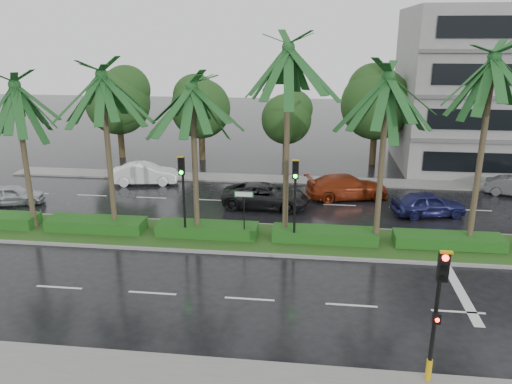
# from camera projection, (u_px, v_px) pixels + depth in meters

# --- Properties ---
(ground) EXTENTS (120.00, 120.00, 0.00)m
(ground) POSITION_uv_depth(u_px,v_px,m) (263.00, 248.00, 24.57)
(ground) COLOR black
(ground) RESTS_ON ground
(far_sidewalk) EXTENTS (40.00, 2.00, 0.12)m
(far_sidewalk) POSITION_uv_depth(u_px,v_px,m) (281.00, 180.00, 35.91)
(far_sidewalk) COLOR slate
(far_sidewalk) RESTS_ON ground
(median) EXTENTS (36.00, 4.00, 0.15)m
(median) POSITION_uv_depth(u_px,v_px,m) (265.00, 239.00, 25.49)
(median) COLOR gray
(median) RESTS_ON ground
(hedge) EXTENTS (35.20, 1.40, 0.60)m
(hedge) POSITION_uv_depth(u_px,v_px,m) (265.00, 232.00, 25.38)
(hedge) COLOR #134515
(hedge) RESTS_ON median
(lane_markings) EXTENTS (34.00, 13.06, 0.01)m
(lane_markings) POSITION_uv_depth(u_px,v_px,m) (325.00, 255.00, 23.82)
(lane_markings) COLOR silver
(lane_markings) RESTS_ON ground
(palm_row) EXTENTS (26.30, 4.20, 10.14)m
(palm_row) POSITION_uv_depth(u_px,v_px,m) (240.00, 86.00, 23.33)
(palm_row) COLOR #433726
(palm_row) RESTS_ON median
(signal_near) EXTENTS (0.34, 0.45, 4.36)m
(signal_near) POSITION_uv_depth(u_px,v_px,m) (437.00, 312.00, 14.24)
(signal_near) COLOR black
(signal_near) RESTS_ON near_sidewalk
(signal_median_left) EXTENTS (0.34, 0.42, 4.36)m
(signal_median_left) POSITION_uv_depth(u_px,v_px,m) (183.00, 185.00, 24.40)
(signal_median_left) COLOR black
(signal_median_left) RESTS_ON median
(signal_median_right) EXTENTS (0.34, 0.42, 4.36)m
(signal_median_right) POSITION_uv_depth(u_px,v_px,m) (295.00, 189.00, 23.77)
(signal_median_right) COLOR black
(signal_median_right) RESTS_ON median
(street_sign) EXTENTS (0.95, 0.09, 2.60)m
(street_sign) POSITION_uv_depth(u_px,v_px,m) (244.00, 203.00, 24.49)
(street_sign) COLOR black
(street_sign) RESTS_ON median
(bg_trees) EXTENTS (32.94, 5.51, 7.96)m
(bg_trees) POSITION_uv_depth(u_px,v_px,m) (278.00, 105.00, 39.87)
(bg_trees) COLOR #3C311B
(bg_trees) RESTS_ON ground
(building) EXTENTS (16.00, 10.00, 12.00)m
(building) POSITION_uv_depth(u_px,v_px,m) (511.00, 90.00, 37.84)
(building) COLOR gray
(building) RESTS_ON ground
(car_silver) EXTENTS (2.49, 3.94, 1.25)m
(car_silver) POSITION_uv_depth(u_px,v_px,m) (13.00, 195.00, 30.65)
(car_silver) COLOR #B1B4B9
(car_silver) RESTS_ON ground
(car_white) EXTENTS (2.34, 4.73, 1.49)m
(car_white) POSITION_uv_depth(u_px,v_px,m) (145.00, 174.00, 34.86)
(car_white) COLOR white
(car_white) RESTS_ON ground
(car_darkgrey) EXTENTS (2.74, 5.39, 1.46)m
(car_darkgrey) POSITION_uv_depth(u_px,v_px,m) (266.00, 196.00, 30.18)
(car_darkgrey) COLOR black
(car_darkgrey) RESTS_ON ground
(car_red) EXTENTS (3.48, 5.67, 1.54)m
(car_red) POSITION_uv_depth(u_px,v_px,m) (347.00, 187.00, 31.82)
(car_red) COLOR maroon
(car_red) RESTS_ON ground
(car_blue) EXTENTS (2.56, 4.42, 1.42)m
(car_blue) POSITION_uv_depth(u_px,v_px,m) (428.00, 204.00, 28.76)
(car_blue) COLOR #1A1D50
(car_blue) RESTS_ON ground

